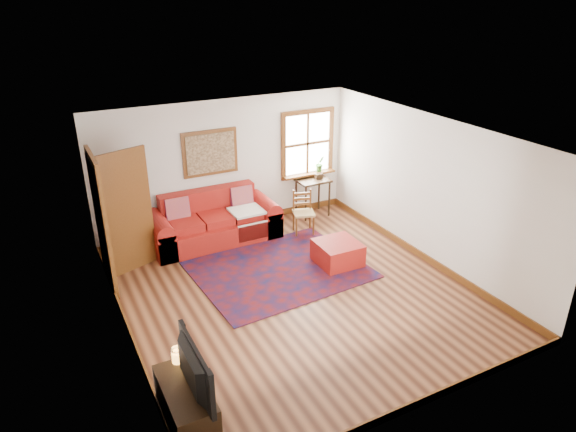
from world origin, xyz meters
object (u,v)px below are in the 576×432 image
side_table (313,185)px  red_ottoman (338,253)px  red_leather_sofa (214,225)px  ladder_back_chair (303,211)px  media_cabinet (187,407)px

side_table → red_ottoman: bearing=-108.3°
red_leather_sofa → red_ottoman: red_leather_sofa is taller
ladder_back_chair → side_table: bearing=47.5°
side_table → ladder_back_chair: (-0.57, -0.62, -0.21)m
red_ottoman → side_table: bearing=73.1°
red_leather_sofa → red_ottoman: (1.53, -1.83, -0.11)m
red_ottoman → side_table: size_ratio=0.89×
red_leather_sofa → side_table: 2.22m
red_ottoman → ladder_back_chair: bearing=87.8°
red_leather_sofa → red_ottoman: size_ratio=3.38×
red_leather_sofa → media_cabinet: red_leather_sofa is taller
red_leather_sofa → side_table: bearing=4.0°
red_leather_sofa → ladder_back_chair: (1.62, -0.47, 0.14)m
media_cabinet → red_ottoman: bearing=34.2°
red_leather_sofa → media_cabinet: bearing=-113.8°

